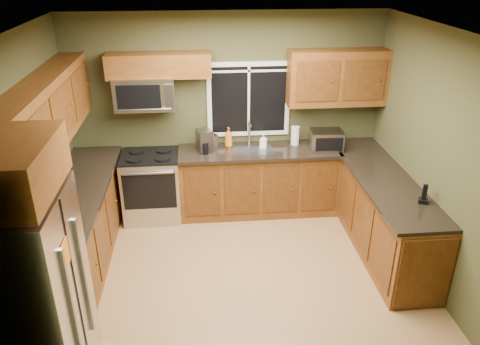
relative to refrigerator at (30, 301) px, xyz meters
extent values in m
plane|color=olive|center=(1.74, 1.30, -0.90)|extent=(4.20, 4.20, 0.00)
plane|color=white|center=(1.74, 1.30, 1.80)|extent=(4.20, 4.20, 0.00)
plane|color=#3D3E21|center=(1.74, 3.10, 0.45)|extent=(4.20, 0.00, 4.20)
plane|color=#3D3E21|center=(1.74, -0.50, 0.45)|extent=(4.20, 0.00, 4.20)
plane|color=#3D3E21|center=(-0.36, 1.30, 0.45)|extent=(0.00, 3.60, 3.60)
plane|color=#3D3E21|center=(3.84, 1.30, 0.45)|extent=(0.00, 3.60, 3.60)
cube|color=white|center=(2.04, 3.09, 0.65)|extent=(1.12, 0.03, 1.02)
cube|color=black|center=(2.04, 3.08, 0.65)|extent=(1.00, 0.01, 0.90)
cube|color=white|center=(2.04, 3.07, 0.65)|extent=(0.03, 0.01, 0.90)
cube|color=white|center=(2.04, 3.07, 1.04)|extent=(1.00, 0.01, 0.03)
cube|color=brown|center=(-0.06, 1.78, -0.45)|extent=(0.60, 2.65, 0.90)
cube|color=black|center=(-0.04, 1.78, 0.02)|extent=(0.65, 2.65, 0.04)
cube|color=brown|center=(2.15, 2.80, -0.45)|extent=(2.17, 0.60, 0.90)
cube|color=black|center=(2.15, 2.78, 0.02)|extent=(2.17, 0.65, 0.04)
cube|color=brown|center=(3.54, 1.85, -0.45)|extent=(0.60, 2.50, 0.90)
cube|color=#522B0E|center=(3.54, 0.59, -0.45)|extent=(0.56, 0.02, 0.82)
cube|color=black|center=(3.51, 1.85, 0.02)|extent=(0.65, 2.50, 0.04)
cube|color=brown|center=(-0.20, 1.78, 0.96)|extent=(0.33, 2.65, 0.72)
cube|color=brown|center=(0.89, 2.94, 1.17)|extent=(1.30, 0.33, 0.30)
cube|color=brown|center=(3.19, 2.94, 0.96)|extent=(1.30, 0.33, 0.72)
cube|color=#B7B7BC|center=(0.00, 0.00, 0.00)|extent=(0.72, 0.90, 1.80)
cube|color=slate|center=(0.37, -0.20, 0.05)|extent=(0.03, 0.04, 1.10)
cube|color=slate|center=(0.37, 0.20, 0.05)|extent=(0.03, 0.04, 1.10)
cube|color=black|center=(0.36, 0.00, 0.00)|extent=(0.01, 0.02, 1.78)
cube|color=orange|center=(0.37, -0.10, 0.50)|extent=(0.01, 0.14, 0.20)
cube|color=#B7B7BC|center=(0.69, 2.78, -0.45)|extent=(0.76, 0.65, 0.90)
cube|color=black|center=(0.69, 2.78, 0.00)|extent=(0.76, 0.64, 0.03)
cube|color=black|center=(0.69, 2.45, -0.35)|extent=(0.68, 0.02, 0.50)
cylinder|color=slate|center=(0.69, 2.43, -0.08)|extent=(0.64, 0.04, 0.04)
cylinder|color=black|center=(0.51, 2.64, 0.03)|extent=(0.20, 0.20, 0.01)
cylinder|color=black|center=(0.87, 2.64, 0.03)|extent=(0.20, 0.20, 0.01)
cylinder|color=black|center=(0.51, 2.92, 0.03)|extent=(0.20, 0.20, 0.01)
cylinder|color=black|center=(0.87, 2.92, 0.03)|extent=(0.20, 0.20, 0.01)
cube|color=#B7B7BC|center=(0.69, 2.91, 0.83)|extent=(0.76, 0.38, 0.42)
cube|color=black|center=(0.63, 2.72, 0.83)|extent=(0.54, 0.01, 0.30)
cube|color=slate|center=(1.00, 2.72, 0.83)|extent=(0.10, 0.01, 0.30)
cylinder|color=slate|center=(0.69, 2.70, 0.67)|extent=(0.66, 0.02, 0.02)
cube|color=slate|center=(2.04, 2.78, 0.03)|extent=(0.60, 0.42, 0.02)
cylinder|color=#B7B7BC|center=(2.04, 2.98, 0.21)|extent=(0.03, 0.03, 0.34)
cylinder|color=#B7B7BC|center=(2.04, 2.90, 0.37)|extent=(0.03, 0.18, 0.03)
cube|color=#B7B7BC|center=(3.05, 2.72, 0.17)|extent=(0.44, 0.34, 0.26)
cube|color=black|center=(3.05, 2.55, 0.17)|extent=(0.36, 0.03, 0.18)
cube|color=slate|center=(1.42, 2.80, 0.19)|extent=(0.24, 0.26, 0.30)
cylinder|color=black|center=(1.42, 2.72, 0.12)|extent=(0.14, 0.14, 0.16)
cylinder|color=#B7B7BC|center=(1.54, 2.85, 0.14)|extent=(0.15, 0.15, 0.20)
cone|color=black|center=(1.54, 2.85, 0.26)|extent=(0.10, 0.10, 0.06)
cylinder|color=white|center=(2.67, 2.93, 0.17)|extent=(0.14, 0.14, 0.26)
cylinder|color=slate|center=(2.67, 2.93, 0.31)|extent=(0.02, 0.02, 0.04)
imported|color=orange|center=(1.75, 2.94, 0.17)|extent=(0.13, 0.13, 0.27)
imported|color=white|center=(2.22, 2.85, 0.14)|extent=(0.11, 0.11, 0.20)
cube|color=black|center=(3.70, 1.17, 0.06)|extent=(0.13, 0.13, 0.04)
cube|color=black|center=(3.70, 1.17, 0.17)|extent=(0.06, 0.05, 0.17)
camera|label=1|loc=(1.36, -2.99, 2.46)|focal=35.00mm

